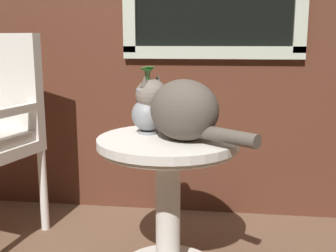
% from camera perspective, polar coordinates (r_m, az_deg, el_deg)
% --- Properties ---
extents(wicker_side_table, '(0.59, 0.59, 0.62)m').
position_cam_1_polar(wicker_side_table, '(1.81, 0.00, -7.38)').
color(wicker_side_table, silver).
rests_on(wicker_side_table, ground_plane).
extents(cat, '(0.52, 0.41, 0.25)m').
position_cam_1_polar(cat, '(1.71, 1.76, 2.36)').
color(cat, brown).
rests_on(cat, wicker_side_table).
extents(pewter_vase_with_ivy, '(0.14, 0.14, 0.29)m').
position_cam_1_polar(pewter_vase_with_ivy, '(1.83, -2.75, 2.05)').
color(pewter_vase_with_ivy, gray).
rests_on(pewter_vase_with_ivy, wicker_side_table).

